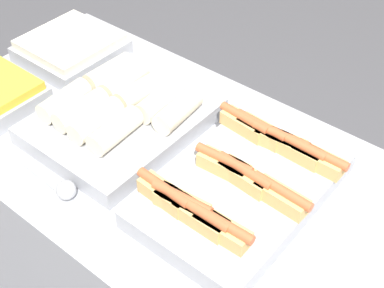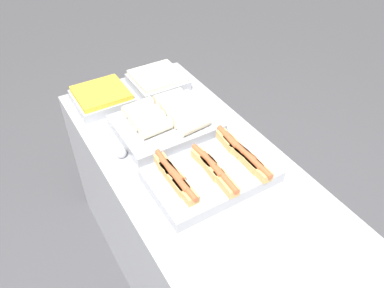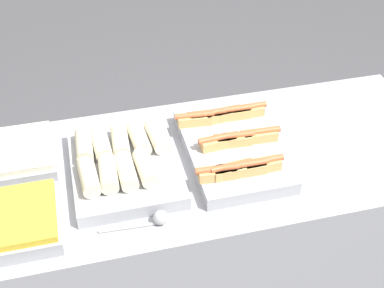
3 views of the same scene
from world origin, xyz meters
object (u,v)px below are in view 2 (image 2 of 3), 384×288
at_px(tray_side_back, 158,80).
at_px(tray_hotdogs, 212,172).
at_px(tray_side_front, 102,97).
at_px(tray_wraps, 166,121).
at_px(serving_spoon_near, 120,151).

bearing_deg(tray_side_back, tray_hotdogs, -10.42).
relative_size(tray_hotdogs, tray_side_front, 1.82).
relative_size(tray_hotdogs, tray_wraps, 1.10).
xyz_separation_m(tray_hotdogs, tray_side_back, (-0.73, 0.13, -0.00)).
height_order(tray_wraps, tray_side_back, tray_wraps).
xyz_separation_m(tray_side_back, serving_spoon_near, (0.41, -0.39, -0.02)).
xyz_separation_m(tray_wraps, tray_side_front, (-0.35, -0.18, -0.01)).
xyz_separation_m(tray_hotdogs, tray_side_front, (-0.73, -0.18, -0.00)).
height_order(tray_hotdogs, tray_side_front, tray_hotdogs).
height_order(tray_hotdogs, tray_side_back, tray_hotdogs).
bearing_deg(tray_wraps, tray_side_back, 158.80).
xyz_separation_m(tray_hotdogs, serving_spoon_near, (-0.32, -0.26, -0.02)).
xyz_separation_m(tray_wraps, serving_spoon_near, (0.06, -0.25, -0.02)).
relative_size(tray_hotdogs, tray_side_back, 1.82).
bearing_deg(serving_spoon_near, tray_side_back, 136.37).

